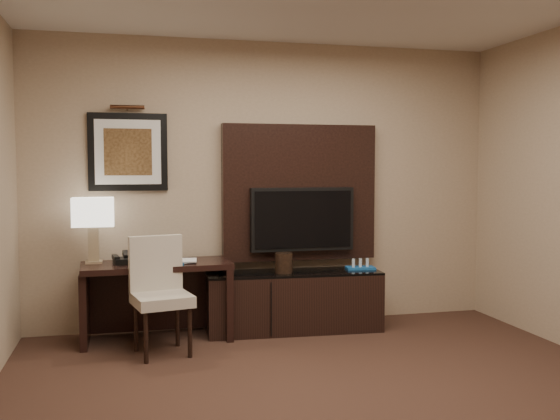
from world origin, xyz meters
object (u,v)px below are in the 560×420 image
object	(u,v)px
desk	(157,301)
credenza	(294,301)
tv	(302,219)
ice_bucket	(284,263)
desk_chair	(162,298)
minibar_tray	(360,264)
table_lamp	(93,231)
desk_phone	(127,257)

from	to	relation	value
desk	credenza	size ratio (longest dim) A/B	0.80
tv	ice_bucket	bearing A→B (deg)	-137.28
credenza	desk_chair	bearing A→B (deg)	-156.59
tv	minibar_tray	xyz separation A→B (m)	(0.52, -0.18, -0.42)
table_lamp	desk	bearing A→B (deg)	-11.85
desk	desk_chair	bearing A→B (deg)	-90.23
desk_phone	ice_bucket	world-z (taller)	desk_phone
desk_chair	desk_phone	world-z (taller)	desk_chair
desk	desk_phone	bearing A→B (deg)	175.24
tv	ice_bucket	xyz separation A→B (m)	(-0.24, -0.22, -0.38)
tv	desk_chair	size ratio (longest dim) A/B	1.09
credenza	minibar_tray	world-z (taller)	minibar_tray
desk	minibar_tray	world-z (taller)	desk
tv	table_lamp	world-z (taller)	tv
ice_bucket	minibar_tray	xyz separation A→B (m)	(0.76, 0.03, -0.04)
desk	desk_chair	distance (m)	0.47
desk	minibar_tray	distance (m)	1.91
tv	ice_bucket	distance (m)	0.50
desk	tv	distance (m)	1.54
minibar_tray	credenza	bearing A→B (deg)	-179.55
credenza	tv	size ratio (longest dim) A/B	1.60
table_lamp	ice_bucket	distance (m)	1.70
credenza	desk_phone	distance (m)	1.56
desk_chair	ice_bucket	size ratio (longest dim) A/B	5.05
credenza	minibar_tray	xyz separation A→B (m)	(0.65, 0.01, 0.32)
tv	desk_phone	size ratio (longest dim) A/B	4.64
tv	desk_chair	distance (m)	1.60
tv	minibar_tray	distance (m)	0.69
credenza	desk_chair	world-z (taller)	desk_chair
table_lamp	desk_phone	size ratio (longest dim) A/B	2.61
desk	tv	world-z (taller)	tv
tv	desk_phone	distance (m)	1.66
table_lamp	ice_bucket	size ratio (longest dim) A/B	3.09
desk_phone	minibar_tray	bearing A→B (deg)	-9.60
minibar_tray	desk_phone	bearing A→B (deg)	179.89
desk	desk_chair	xyz separation A→B (m)	(0.02, -0.45, 0.12)
minibar_tray	ice_bucket	bearing A→B (deg)	-177.40
ice_bucket	minibar_tray	size ratio (longest dim) A/B	0.68
desk	desk_phone	world-z (taller)	desk_phone
table_lamp	minibar_tray	bearing A→B (deg)	-2.50
credenza	ice_bucket	world-z (taller)	ice_bucket
tv	minibar_tray	bearing A→B (deg)	-19.56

